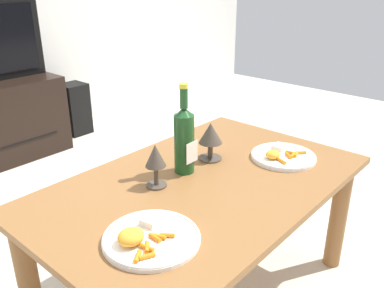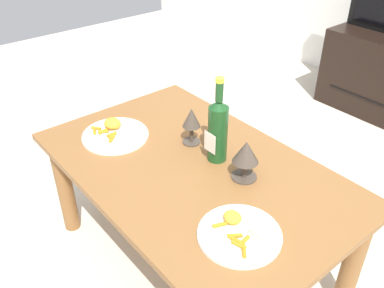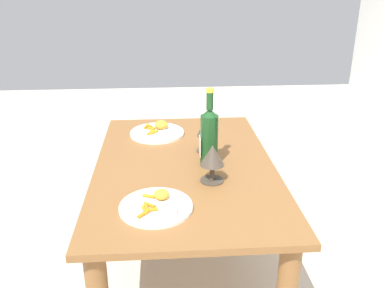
{
  "view_description": "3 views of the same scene",
  "coord_description": "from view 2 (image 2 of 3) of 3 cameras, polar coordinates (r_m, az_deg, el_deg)",
  "views": [
    {
      "loc": [
        -0.96,
        -0.8,
        1.17
      ],
      "look_at": [
        0.03,
        0.07,
        0.61
      ],
      "focal_mm": 38.12,
      "sensor_mm": 36.0,
      "label": 1
    },
    {
      "loc": [
        0.93,
        -0.77,
        1.4
      ],
      "look_at": [
        -0.04,
        0.03,
        0.57
      ],
      "focal_mm": 38.96,
      "sensor_mm": 36.0,
      "label": 2
    },
    {
      "loc": [
        1.58,
        -0.08,
        1.24
      ],
      "look_at": [
        -0.01,
        0.03,
        0.59
      ],
      "focal_mm": 39.21,
      "sensor_mm": 36.0,
      "label": 3
    }
  ],
  "objects": [
    {
      "name": "ground_plane",
      "position": [
        1.85,
        0.17,
        -15.73
      ],
      "size": [
        6.4,
        6.4,
        0.0
      ],
      "primitive_type": "plane",
      "color": "beige"
    },
    {
      "name": "dinner_plate_left",
      "position": [
        1.7,
        -10.46,
        1.4
      ],
      "size": [
        0.27,
        0.27,
        0.05
      ],
      "color": "white",
      "rests_on": "dining_table"
    },
    {
      "name": "goblet_right",
      "position": [
        1.41,
        7.38,
        -1.38
      ],
      "size": [
        0.09,
        0.09,
        0.15
      ],
      "color": "#473D33",
      "rests_on": "dining_table"
    },
    {
      "name": "wine_bottle",
      "position": [
        1.48,
        3.56,
        2.14
      ],
      "size": [
        0.07,
        0.07,
        0.33
      ],
      "color": "#19471E",
      "rests_on": "dining_table"
    },
    {
      "name": "dining_table",
      "position": [
        1.56,
        0.19,
        -5.7
      ],
      "size": [
        1.17,
        0.74,
        0.5
      ],
      "color": "brown",
      "rests_on": "ground_plane"
    },
    {
      "name": "goblet_left",
      "position": [
        1.59,
        -0.08,
        3.31
      ],
      "size": [
        0.07,
        0.07,
        0.15
      ],
      "color": "#473D33",
      "rests_on": "dining_table"
    },
    {
      "name": "dinner_plate_right",
      "position": [
        1.25,
        6.54,
        -12.01
      ],
      "size": [
        0.25,
        0.25,
        0.04
      ],
      "color": "white",
      "rests_on": "dining_table"
    }
  ]
}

